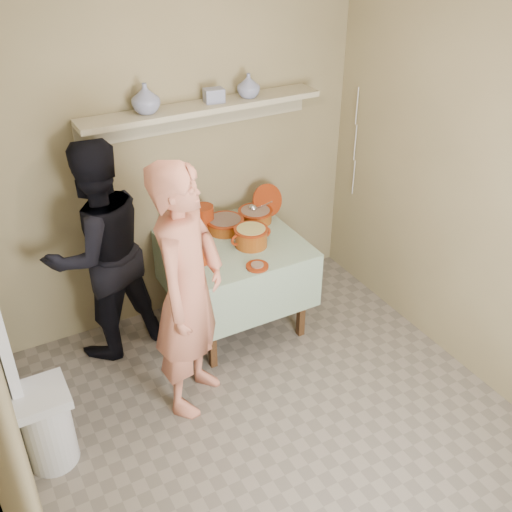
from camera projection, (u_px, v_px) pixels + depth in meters
ground at (292, 442)px, 3.82m from camera, size 3.50×3.50×0.00m
plate_stack_a at (178, 223)px, 4.53m from camera, size 0.15×0.15×0.19m
plate_stack_b at (203, 218)px, 4.59m from camera, size 0.17×0.17×0.20m
bowl_stack at (201, 254)px, 4.20m from camera, size 0.13×0.13×0.13m
empty_bowl at (198, 243)px, 4.41m from camera, size 0.17×0.17×0.05m
propped_lid at (267, 200)px, 4.80m from camera, size 0.28×0.14×0.26m
vase_right at (249, 86)px, 4.30m from camera, size 0.19×0.19×0.17m
vase_left at (146, 98)px, 3.99m from camera, size 0.23×0.23×0.20m
ceramic_box at (214, 96)px, 4.22m from camera, size 0.15×0.11×0.10m
person_cook at (188, 292)px, 3.72m from camera, size 0.75×0.75×1.75m
person_helper at (99, 252)px, 4.21m from camera, size 0.93×0.80×1.66m
room_shell at (302, 220)px, 2.98m from camera, size 3.04×3.54×2.62m
serving_table at (234, 255)px, 4.54m from camera, size 0.97×0.97×0.76m
cazuela_meat_a at (225, 224)px, 4.60m from camera, size 0.30×0.30×0.10m
cazuela_meat_b at (255, 215)px, 4.72m from camera, size 0.28×0.28×0.10m
ladle at (254, 208)px, 4.70m from camera, size 0.08×0.26×0.19m
cazuela_rice at (251, 235)px, 4.39m from camera, size 0.33×0.25×0.14m
front_plate at (257, 266)px, 4.17m from camera, size 0.16×0.16×0.03m
wall_shelf at (202, 110)px, 4.26m from camera, size 1.80×0.25×0.21m
trash_bin at (47, 426)px, 3.56m from camera, size 0.32×0.32×0.56m
electrical_cord at (355, 143)px, 4.87m from camera, size 0.01×0.05×0.90m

